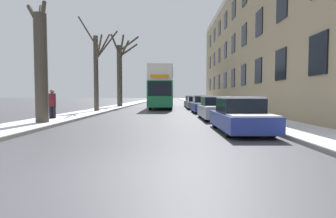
{
  "coord_description": "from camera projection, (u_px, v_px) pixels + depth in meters",
  "views": [
    {
      "loc": [
        0.72,
        -4.63,
        1.47
      ],
      "look_at": [
        0.56,
        20.2,
        0.2
      ],
      "focal_mm": 28.0,
      "sensor_mm": 36.0,
      "label": 1
    }
  ],
  "objects": [
    {
      "name": "parked_car_3",
      "position": [
        196.0,
        103.0,
        28.43
      ],
      "size": [
        1.88,
        4.23,
        1.44
      ],
      "color": "slate",
      "rests_on": "ground"
    },
    {
      "name": "bare_tree_left_1",
      "position": [
        97.0,
        68.0,
        22.55
      ],
      "size": [
        3.56,
        3.42,
        8.53
      ],
      "color": "#423A30",
      "rests_on": "ground"
    },
    {
      "name": "parked_car_2",
      "position": [
        203.0,
        105.0,
        22.48
      ],
      "size": [
        1.72,
        3.94,
        1.5
      ],
      "color": "navy",
      "rests_on": "ground"
    },
    {
      "name": "parked_car_1",
      "position": [
        215.0,
        109.0,
        16.16
      ],
      "size": [
        1.79,
        4.34,
        1.42
      ],
      "color": "#9EA3AD",
      "rests_on": "ground"
    },
    {
      "name": "sidewalk_left",
      "position": [
        140.0,
        102.0,
        57.66
      ],
      "size": [
        2.51,
        130.0,
        0.16
      ],
      "color": "slate",
      "rests_on": "ground"
    },
    {
      "name": "sidewalk_right",
      "position": [
        193.0,
        102.0,
        57.59
      ],
      "size": [
        2.51,
        130.0,
        0.16
      ],
      "color": "slate",
      "rests_on": "ground"
    },
    {
      "name": "double_decker_bus",
      "position": [
        162.0,
        86.0,
        30.61
      ],
      "size": [
        2.52,
        11.78,
        4.52
      ],
      "color": "#1E7A47",
      "rests_on": "ground"
    },
    {
      "name": "pedestrian_left_sidewalk",
      "position": [
        52.0,
        104.0,
        15.09
      ],
      "size": [
        0.4,
        0.4,
        1.83
      ],
      "rotation": [
        0.0,
        0.0,
        3.27
      ],
      "color": "black",
      "rests_on": "ground"
    },
    {
      "name": "parked_car_4",
      "position": [
        191.0,
        102.0,
        33.96
      ],
      "size": [
        1.7,
        4.46,
        1.46
      ],
      "color": "black",
      "rests_on": "ground"
    },
    {
      "name": "terrace_facade_right",
      "position": [
        278.0,
        46.0,
        26.31
      ],
      "size": [
        9.1,
        38.92,
        12.84
      ],
      "color": "tan",
      "rests_on": "ground"
    },
    {
      "name": "ground_plane",
      "position": [
        130.0,
        177.0,
        4.7
      ],
      "size": [
        320.0,
        320.0,
        0.0
      ],
      "primitive_type": "plane",
      "color": "#424247"
    },
    {
      "name": "bare_tree_left_0",
      "position": [
        41.0,
        62.0,
        12.82
      ],
      "size": [
        1.58,
        2.96,
        6.67
      ],
      "color": "#423A30",
      "rests_on": "ground"
    },
    {
      "name": "parked_car_0",
      "position": [
        240.0,
        116.0,
        10.54
      ],
      "size": [
        1.76,
        4.31,
        1.42
      ],
      "color": "navy",
      "rests_on": "ground"
    },
    {
      "name": "bare_tree_left_2",
      "position": [
        120.0,
        71.0,
        32.45
      ],
      "size": [
        3.13,
        3.45,
        9.15
      ],
      "color": "#423A30",
      "rests_on": "ground"
    }
  ]
}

